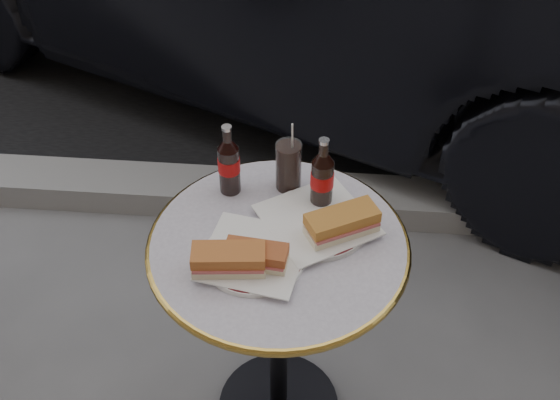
# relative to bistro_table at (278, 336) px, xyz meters

# --- Properties ---
(curb) EXTENTS (40.00, 0.20, 0.12)m
(curb) POSITION_rel_bistro_table_xyz_m (0.00, 0.90, -0.32)
(curb) COLOR gray
(curb) RESTS_ON ground
(bistro_table) EXTENTS (0.62, 0.62, 0.73)m
(bistro_table) POSITION_rel_bistro_table_xyz_m (0.00, 0.00, 0.00)
(bistro_table) COLOR #BAB2C4
(bistro_table) RESTS_ON ground
(plate_left) EXTENTS (0.30, 0.30, 0.01)m
(plate_left) POSITION_rel_bistro_table_xyz_m (-0.05, -0.06, 0.37)
(plate_left) COLOR white
(plate_left) RESTS_ON bistro_table
(plate_right) EXTENTS (0.33, 0.33, 0.01)m
(plate_right) POSITION_rel_bistro_table_xyz_m (0.09, 0.07, 0.37)
(plate_right) COLOR silver
(plate_right) RESTS_ON bistro_table
(sandwich_left_a) EXTENTS (0.17, 0.09, 0.06)m
(sandwich_left_a) POSITION_rel_bistro_table_xyz_m (-0.10, -0.11, 0.41)
(sandwich_left_a) COLOR #B8642E
(sandwich_left_a) RESTS_ON plate_left
(sandwich_left_b) EXTENTS (0.15, 0.08, 0.05)m
(sandwich_left_b) POSITION_rel_bistro_table_xyz_m (-0.04, -0.08, 0.40)
(sandwich_left_b) COLOR #A34F29
(sandwich_left_b) RESTS_ON plate_left
(sandwich_right) EXTENTS (0.19, 0.15, 0.06)m
(sandwich_right) POSITION_rel_bistro_table_xyz_m (0.15, 0.03, 0.41)
(sandwich_right) COLOR #B6722E
(sandwich_right) RESTS_ON plate_right
(cola_bottle_left) EXTENTS (0.06, 0.06, 0.20)m
(cola_bottle_left) POSITION_rel_bistro_table_xyz_m (-0.14, 0.17, 0.47)
(cola_bottle_left) COLOR black
(cola_bottle_left) RESTS_ON bistro_table
(cola_bottle_right) EXTENTS (0.07, 0.07, 0.20)m
(cola_bottle_right) POSITION_rel_bistro_table_xyz_m (0.09, 0.14, 0.47)
(cola_bottle_right) COLOR black
(cola_bottle_right) RESTS_ON bistro_table
(cola_glass) EXTENTS (0.09, 0.09, 0.14)m
(cola_glass) POSITION_rel_bistro_table_xyz_m (0.01, 0.20, 0.43)
(cola_glass) COLOR black
(cola_glass) RESTS_ON bistro_table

